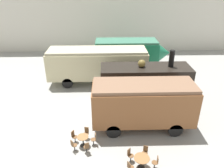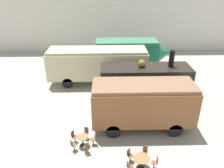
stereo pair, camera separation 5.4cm
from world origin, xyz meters
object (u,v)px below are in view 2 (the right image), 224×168
Objects in this scene: streamlined_locomotive at (132,52)px; cafe_chair_0 at (130,167)px; passenger_coach_wooden at (143,102)px; cafe_table_mid at (83,139)px; visitor_person at (134,103)px; cafe_table_near at (141,160)px; passenger_coach_vintage at (98,63)px; steam_locomotive at (145,80)px.

streamlined_locomotive is 10.09× the size of cafe_chair_0.
cafe_table_mid is at bearing -154.26° from passenger_coach_wooden.
visitor_person reaches higher than cafe_table_mid.
passenger_coach_wooden reaches higher than streamlined_locomotive.
cafe_table_mid is 0.42× the size of visitor_person.
cafe_table_near is 4.05m from cafe_table_mid.
passenger_coach_vintage is 6.80m from visitor_person.
passenger_coach_vintage reaches higher than streamlined_locomotive.
passenger_coach_vintage reaches higher than cafe_table_mid.
steam_locomotive is at bearing 78.34° from passenger_coach_wooden.
visitor_person is at bearing -120.74° from steam_locomotive.
passenger_coach_wooden is at bearing -77.20° from visitor_person.
steam_locomotive reaches higher than passenger_coach_wooden.
passenger_coach_vintage is 8.43m from passenger_coach_wooden.
cafe_table_near is at bearing -100.21° from steam_locomotive.
steam_locomotive is 4.23× the size of visitor_person.
steam_locomotive is 8.45m from cafe_chair_0.
visitor_person is at bearing 50.87° from cafe_chair_0.
cafe_table_near is at bearing -92.28° from visitor_person.
cafe_chair_0 is at bearing -96.37° from streamlined_locomotive.
visitor_person is (-0.39, 1.73, -1.08)m from passenger_coach_wooden.
streamlined_locomotive is at bearing 43.07° from passenger_coach_vintage.
passenger_coach_wooden is at bearing 81.14° from cafe_table_near.
visitor_person is (0.94, 6.12, 0.47)m from cafe_chair_0.
streamlined_locomotive is 7.66m from steam_locomotive.
passenger_coach_vintage reaches higher than passenger_coach_wooden.
passenger_coach_wooden is 2.08m from visitor_person.
visitor_person is (3.07, -5.96, -1.15)m from passenger_coach_vintage.
cafe_chair_0 is (2.83, -2.38, -0.04)m from cafe_table_mid.
passenger_coach_wooden is (-0.76, -3.66, 0.03)m from steam_locomotive.
streamlined_locomotive is 9.59× the size of cafe_table_near.
steam_locomotive is 8.25× the size of cafe_table_near.
passenger_coach_vintage is 11.42× the size of cafe_chair_0.
visitor_person is at bearing 87.72° from cafe_table_near.
cafe_chair_0 is (-1.75, -15.70, -1.53)m from streamlined_locomotive.
steam_locomotive reaches higher than streamlined_locomotive.
cafe_table_mid is 5.33m from visitor_person.
passenger_coach_wooden is at bearing -92.11° from streamlined_locomotive.
cafe_chair_0 is 0.49× the size of visitor_person.
streamlined_locomotive is 1.16× the size of steam_locomotive.
cafe_table_mid is at bearing -130.97° from steam_locomotive.
steam_locomotive is 7.65m from cafe_table_mid.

